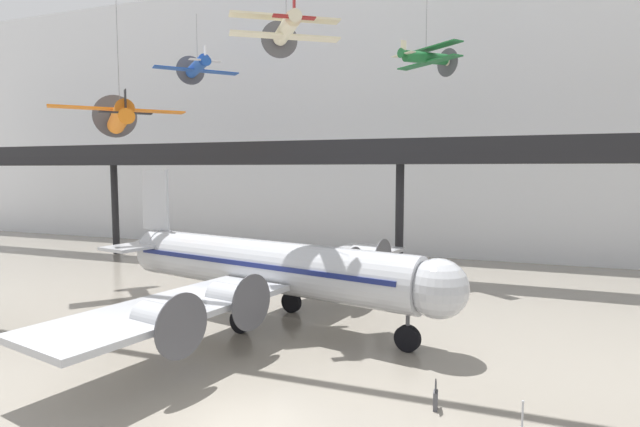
{
  "coord_description": "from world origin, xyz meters",
  "views": [
    {
      "loc": [
        8.49,
        -14.76,
        8.88
      ],
      "look_at": [
        -0.42,
        8.79,
        6.65
      ],
      "focal_mm": 28.0,
      "sensor_mm": 36.0,
      "label": 1
    }
  ],
  "objects_px": {
    "suspended_plane_orange_highwing": "(120,117)",
    "stanchion_barrier": "(522,422)",
    "suspended_plane_blue_trainer": "(197,67)",
    "airliner_silver_main": "(263,266)",
    "suspended_plane_cream_biplane": "(286,28)",
    "suspended_plane_green_biplane": "(426,57)",
    "info_sign_pedestal": "(436,398)"
  },
  "relations": [
    {
      "from": "suspended_plane_orange_highwing",
      "to": "stanchion_barrier",
      "type": "relative_size",
      "value": 10.86
    },
    {
      "from": "stanchion_barrier",
      "to": "suspended_plane_blue_trainer",
      "type": "bearing_deg",
      "value": 140.95
    },
    {
      "from": "airliner_silver_main",
      "to": "stanchion_barrier",
      "type": "relative_size",
      "value": 25.78
    },
    {
      "from": "suspended_plane_cream_biplane",
      "to": "suspended_plane_green_biplane",
      "type": "distance_m",
      "value": 15.26
    },
    {
      "from": "info_sign_pedestal",
      "to": "suspended_plane_cream_biplane",
      "type": "bearing_deg",
      "value": 135.71
    },
    {
      "from": "airliner_silver_main",
      "to": "suspended_plane_orange_highwing",
      "type": "xyz_separation_m",
      "value": [
        -13.05,
        3.25,
        9.4
      ]
    },
    {
      "from": "suspended_plane_blue_trainer",
      "to": "info_sign_pedestal",
      "type": "distance_m",
      "value": 38.51
    },
    {
      "from": "suspended_plane_green_biplane",
      "to": "suspended_plane_orange_highwing",
      "type": "bearing_deg",
      "value": 157.88
    },
    {
      "from": "airliner_silver_main",
      "to": "info_sign_pedestal",
      "type": "bearing_deg",
      "value": -22.1
    },
    {
      "from": "airliner_silver_main",
      "to": "stanchion_barrier",
      "type": "distance_m",
      "value": 16.3
    },
    {
      "from": "airliner_silver_main",
      "to": "info_sign_pedestal",
      "type": "distance_m",
      "value": 13.55
    },
    {
      "from": "airliner_silver_main",
      "to": "stanchion_barrier",
      "type": "xyz_separation_m",
      "value": [
        13.93,
        -7.94,
        -2.93
      ]
    },
    {
      "from": "airliner_silver_main",
      "to": "suspended_plane_blue_trainer",
      "type": "distance_m",
      "value": 25.9
    },
    {
      "from": "suspended_plane_orange_highwing",
      "to": "stanchion_barrier",
      "type": "bearing_deg",
      "value": -160.99
    },
    {
      "from": "suspended_plane_blue_trainer",
      "to": "info_sign_pedestal",
      "type": "relative_size",
      "value": 5.43
    },
    {
      "from": "suspended_plane_blue_trainer",
      "to": "stanchion_barrier",
      "type": "relative_size",
      "value": 6.25
    },
    {
      "from": "suspended_plane_orange_highwing",
      "to": "suspended_plane_cream_biplane",
      "type": "xyz_separation_m",
      "value": [
        14.37,
        -2.69,
        4.08
      ]
    },
    {
      "from": "suspended_plane_green_biplane",
      "to": "airliner_silver_main",
      "type": "bearing_deg",
      "value": -167.12
    },
    {
      "from": "airliner_silver_main",
      "to": "suspended_plane_cream_biplane",
      "type": "xyz_separation_m",
      "value": [
        1.31,
        0.56,
        13.49
      ]
    },
    {
      "from": "suspended_plane_cream_biplane",
      "to": "stanchion_barrier",
      "type": "height_order",
      "value": "suspended_plane_cream_biplane"
    },
    {
      "from": "suspended_plane_cream_biplane",
      "to": "suspended_plane_green_biplane",
      "type": "xyz_separation_m",
      "value": [
        5.58,
        14.17,
        0.89
      ]
    },
    {
      "from": "suspended_plane_blue_trainer",
      "to": "suspended_plane_green_biplane",
      "type": "relative_size",
      "value": 0.97
    },
    {
      "from": "airliner_silver_main",
      "to": "suspended_plane_cream_biplane",
      "type": "relative_size",
      "value": 3.61
    },
    {
      "from": "airliner_silver_main",
      "to": "suspended_plane_cream_biplane",
      "type": "bearing_deg",
      "value": 35.44
    },
    {
      "from": "stanchion_barrier",
      "to": "info_sign_pedestal",
      "type": "xyz_separation_m",
      "value": [
        -2.97,
        0.48,
        0.13
      ]
    },
    {
      "from": "airliner_silver_main",
      "to": "suspended_plane_green_biplane",
      "type": "xyz_separation_m",
      "value": [
        6.89,
        14.74,
        14.37
      ]
    },
    {
      "from": "stanchion_barrier",
      "to": "info_sign_pedestal",
      "type": "height_order",
      "value": "info_sign_pedestal"
    },
    {
      "from": "airliner_silver_main",
      "to": "info_sign_pedestal",
      "type": "relative_size",
      "value": 22.39
    },
    {
      "from": "airliner_silver_main",
      "to": "info_sign_pedestal",
      "type": "xyz_separation_m",
      "value": [
        10.96,
        -7.46,
        -2.8
      ]
    },
    {
      "from": "suspended_plane_green_biplane",
      "to": "info_sign_pedestal",
      "type": "relative_size",
      "value": 5.62
    },
    {
      "from": "suspended_plane_blue_trainer",
      "to": "suspended_plane_cream_biplane",
      "type": "bearing_deg",
      "value": 179.44
    },
    {
      "from": "suspended_plane_green_biplane",
      "to": "stanchion_barrier",
      "type": "height_order",
      "value": "suspended_plane_green_biplane"
    }
  ]
}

